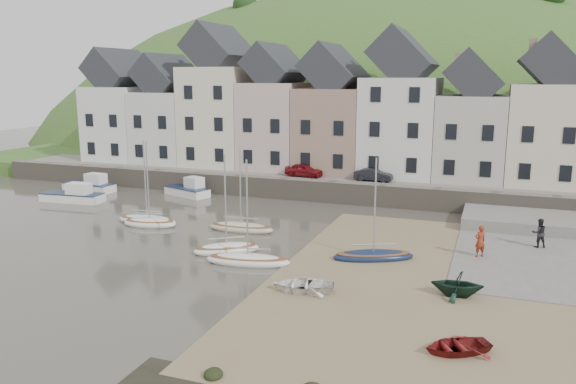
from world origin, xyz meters
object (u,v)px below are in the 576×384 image
at_px(sailboat_0, 147,220).
at_px(car_right, 373,175).
at_px(rowboat_white, 303,285).
at_px(person_red, 480,241).
at_px(person_dark, 539,233).
at_px(rowboat_green, 457,284).
at_px(rowboat_red, 457,346).
at_px(car_left, 304,170).

xyz_separation_m(sailboat_0, car_right, (13.83, 14.18, 1.89)).
relative_size(rowboat_white, person_red, 1.62).
height_order(sailboat_0, car_right, sailboat_0).
distance_m(rowboat_white, person_red, 11.93).
bearing_deg(sailboat_0, person_dark, 6.70).
height_order(sailboat_0, rowboat_white, sailboat_0).
height_order(rowboat_green, rowboat_red, rowboat_green).
bearing_deg(person_dark, person_red, 24.47).
distance_m(rowboat_red, car_right, 28.57).
bearing_deg(car_left, sailboat_0, 157.36).
xyz_separation_m(rowboat_red, person_red, (0.41, 12.72, 0.74)).
relative_size(rowboat_red, person_dark, 1.46).
bearing_deg(rowboat_red, person_red, 146.11).
bearing_deg(rowboat_green, rowboat_white, -80.56).
xyz_separation_m(sailboat_0, rowboat_red, (22.84, -12.87, 0.08)).
relative_size(person_dark, car_right, 0.55).
xyz_separation_m(rowboat_white, rowboat_green, (7.32, 1.93, 0.33)).
bearing_deg(rowboat_red, sailboat_0, -151.44).
height_order(rowboat_green, car_right, car_right).
height_order(rowboat_green, person_red, person_red).
relative_size(sailboat_0, car_left, 1.79).
xyz_separation_m(rowboat_green, person_dark, (4.22, 10.04, 0.33)).
height_order(person_dark, car_left, car_left).
relative_size(rowboat_green, car_left, 0.70).
xyz_separation_m(person_dark, car_right, (-12.83, 11.05, 1.11)).
distance_m(rowboat_red, person_dark, 16.47).
height_order(sailboat_0, rowboat_green, sailboat_0).
height_order(rowboat_white, car_right, car_right).
xyz_separation_m(car_left, car_right, (6.44, 0.00, -0.05)).
xyz_separation_m(rowboat_green, car_right, (-8.61, 21.08, 1.44)).
bearing_deg(rowboat_green, person_red, 167.78).
height_order(rowboat_white, rowboat_red, rowboat_white).
bearing_deg(rowboat_green, car_right, -163.13).
xyz_separation_m(rowboat_white, car_right, (-1.28, 23.01, 1.77)).
bearing_deg(rowboat_red, car_left, 177.70).
relative_size(person_red, car_left, 0.54).
distance_m(rowboat_red, car_left, 31.21).
height_order(rowboat_white, rowboat_green, rowboat_green).
bearing_deg(car_right, rowboat_red, -161.76).
xyz_separation_m(rowboat_green, car_left, (-15.05, 21.08, 1.49)).
xyz_separation_m(sailboat_0, rowboat_green, (22.44, -6.90, 0.45)).
height_order(rowboat_white, person_red, person_red).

